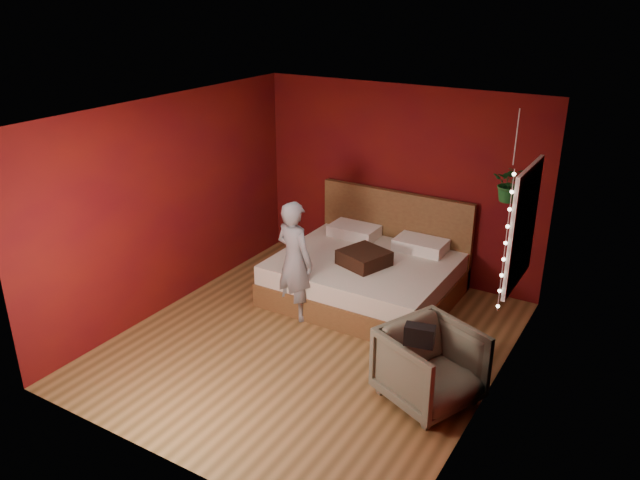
{
  "coord_description": "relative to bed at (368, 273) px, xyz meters",
  "views": [
    {
      "loc": [
        3.24,
        -5.18,
        3.76
      ],
      "look_at": [
        -0.12,
        0.4,
        1.08
      ],
      "focal_mm": 35.0,
      "sensor_mm": 36.0,
      "label": 1
    }
  ],
  "objects": [
    {
      "name": "fairy_lights",
      "position": [
        1.92,
        -1.0,
        1.19
      ],
      "size": [
        0.04,
        0.04,
        1.45
      ],
      "color": "silver",
      "rests_on": "room_walls"
    },
    {
      "name": "window",
      "position": [
        1.95,
        -0.47,
        1.19
      ],
      "size": [
        0.05,
        0.97,
        1.27
      ],
      "color": "white",
      "rests_on": "room_walls"
    },
    {
      "name": "handbag",
      "position": [
        1.5,
        -1.97,
        0.55
      ],
      "size": [
        0.29,
        0.19,
        0.19
      ],
      "primitive_type": "cube",
      "rotation": [
        0.0,
        0.0,
        0.22
      ],
      "color": "black",
      "rests_on": "armchair"
    },
    {
      "name": "throw_pillow",
      "position": [
        0.06,
        -0.26,
        0.32
      ],
      "size": [
        0.65,
        0.65,
        0.18
      ],
      "primitive_type": "cube",
      "rotation": [
        0.0,
        0.0,
        -0.33
      ],
      "color": "black",
      "rests_on": "bed"
    },
    {
      "name": "room_walls",
      "position": [
        -0.02,
        -1.37,
        1.37
      ],
      "size": [
        4.04,
        4.54,
        2.62
      ],
      "color": "#61120A",
      "rests_on": "ground"
    },
    {
      "name": "person",
      "position": [
        -0.5,
        -0.96,
        0.43
      ],
      "size": [
        0.61,
        0.47,
        1.48
      ],
      "primitive_type": "imported",
      "rotation": [
        0.0,
        0.0,
        2.9
      ],
      "color": "gray",
      "rests_on": "ground"
    },
    {
      "name": "armchair",
      "position": [
        1.52,
        -1.69,
        0.07
      ],
      "size": [
        1.1,
        1.09,
        0.77
      ],
      "primitive_type": "imported",
      "rotation": [
        0.0,
        0.0,
        1.16
      ],
      "color": "#5C5C49",
      "rests_on": "ground"
    },
    {
      "name": "bed",
      "position": [
        0.0,
        0.0,
        0.0
      ],
      "size": [
        2.18,
        1.85,
        1.2
      ],
      "color": "brown",
      "rests_on": "ground"
    },
    {
      "name": "floor",
      "position": [
        -0.02,
        -1.37,
        -0.31
      ],
      "size": [
        4.5,
        4.5,
        0.0
      ],
      "primitive_type": "plane",
      "color": "olive",
      "rests_on": "ground"
    },
    {
      "name": "hanging_plant",
      "position": [
        1.69,
        -0.08,
        1.5
      ],
      "size": [
        0.41,
        0.37,
        1.0
      ],
      "color": "silver",
      "rests_on": "room_walls"
    }
  ]
}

